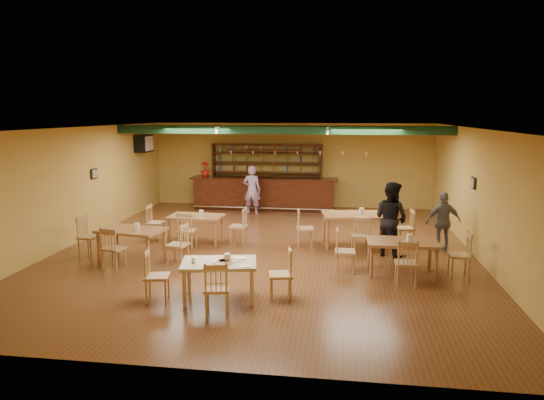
% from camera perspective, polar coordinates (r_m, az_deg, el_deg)
% --- Properties ---
extents(floor, '(12.00, 12.00, 0.00)m').
position_cam_1_polar(floor, '(12.56, -0.71, -5.63)').
color(floor, brown).
rests_on(floor, ground).
extents(ceiling_beam, '(10.00, 0.30, 0.25)m').
position_cam_1_polar(ceiling_beam, '(14.89, 0.93, 7.99)').
color(ceiling_beam, '#103218').
rests_on(ceiling_beam, ceiling).
extents(track_rail_left, '(0.05, 2.50, 0.05)m').
position_cam_1_polar(track_rail_left, '(15.80, -5.35, 8.32)').
color(track_rail_left, silver).
rests_on(track_rail_left, ceiling).
extents(track_rail_right, '(0.05, 2.50, 0.05)m').
position_cam_1_polar(track_rail_right, '(15.37, 6.45, 8.25)').
color(track_rail_right, silver).
rests_on(track_rail_right, ceiling).
extents(ac_unit, '(0.34, 0.70, 0.48)m').
position_cam_1_polar(ac_unit, '(17.51, -14.36, 6.27)').
color(ac_unit, silver).
rests_on(ac_unit, wall_left).
extents(picture_left, '(0.04, 0.34, 0.28)m').
position_cam_1_polar(picture_left, '(14.74, -19.58, 2.84)').
color(picture_left, black).
rests_on(picture_left, wall_left).
extents(picture_right, '(0.04, 0.34, 0.28)m').
position_cam_1_polar(picture_right, '(12.95, 21.94, 1.80)').
color(picture_right, black).
rests_on(picture_right, wall_right).
extents(bar_counter, '(5.14, 0.85, 1.13)m').
position_cam_1_polar(bar_counter, '(17.55, -0.89, 0.72)').
color(bar_counter, black).
rests_on(bar_counter, ground).
extents(back_bar_hutch, '(3.98, 0.40, 2.28)m').
position_cam_1_polar(back_bar_hutch, '(18.08, -0.58, 2.83)').
color(back_bar_hutch, black).
rests_on(back_bar_hutch, ground).
extents(poinsettia, '(0.38, 0.38, 0.53)m').
position_cam_1_polar(poinsettia, '(17.89, -7.64, 3.48)').
color(poinsettia, red).
rests_on(poinsettia, bar_counter).
extents(dining_table_a, '(1.43, 0.90, 0.70)m').
position_cam_1_polar(dining_table_a, '(13.39, -8.61, -3.23)').
color(dining_table_a, '#9C6037').
rests_on(dining_table_a, ground).
extents(dining_table_b, '(1.79, 1.23, 0.83)m').
position_cam_1_polar(dining_table_b, '(12.99, 9.45, -3.36)').
color(dining_table_b, '#9C6037').
rests_on(dining_table_b, ground).
extents(dining_table_c, '(1.59, 1.12, 0.73)m').
position_cam_1_polar(dining_table_c, '(12.04, -15.64, -4.89)').
color(dining_table_c, '#9C6037').
rests_on(dining_table_c, ground).
extents(dining_table_d, '(1.46, 0.89, 0.72)m').
position_cam_1_polar(dining_table_d, '(10.93, 14.50, -6.36)').
color(dining_table_d, '#9C6037').
rests_on(dining_table_d, ground).
extents(near_table, '(1.47, 1.09, 0.72)m').
position_cam_1_polar(near_table, '(9.25, -6.01, -9.11)').
color(near_table, tan).
rests_on(near_table, ground).
extents(pizza_tray, '(0.50, 0.50, 0.01)m').
position_cam_1_polar(pizza_tray, '(9.12, -5.47, -6.98)').
color(pizza_tray, silver).
rests_on(pizza_tray, near_table).
extents(parmesan_shaker, '(0.09, 0.09, 0.11)m').
position_cam_1_polar(parmesan_shaker, '(9.11, -8.92, -6.76)').
color(parmesan_shaker, '#EAE5C6').
rests_on(parmesan_shaker, near_table).
extents(napkin_stack, '(0.24, 0.21, 0.03)m').
position_cam_1_polar(napkin_stack, '(9.25, -3.74, -6.67)').
color(napkin_stack, white).
rests_on(napkin_stack, near_table).
extents(pizza_server, '(0.32, 0.10, 0.00)m').
position_cam_1_polar(pizza_server, '(9.13, -4.52, -6.88)').
color(pizza_server, silver).
rests_on(pizza_server, pizza_tray).
extents(side_plate, '(0.26, 0.26, 0.01)m').
position_cam_1_polar(side_plate, '(8.85, -3.03, -7.48)').
color(side_plate, white).
rests_on(side_plate, near_table).
extents(patron_bar, '(0.63, 0.45, 1.63)m').
position_cam_1_polar(patron_bar, '(16.75, -2.29, 1.13)').
color(patron_bar, '#8D52B1').
rests_on(patron_bar, ground).
extents(patron_right_a, '(1.10, 1.09, 1.79)m').
position_cam_1_polar(patron_right_a, '(12.15, 13.37, -2.10)').
color(patron_right_a, black).
rests_on(patron_right_a, ground).
extents(patron_right_b, '(0.91, 0.50, 1.47)m').
position_cam_1_polar(patron_right_b, '(12.95, 18.90, -2.35)').
color(patron_right_b, slate).
rests_on(patron_right_b, ground).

